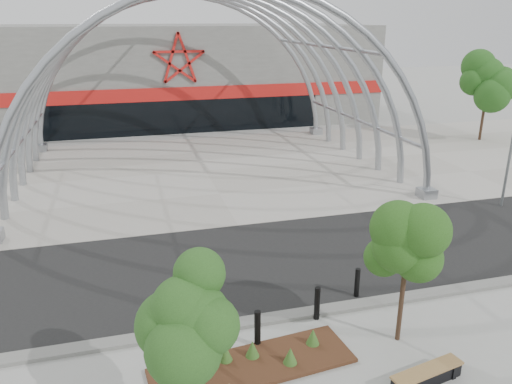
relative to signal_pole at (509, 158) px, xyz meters
name	(u,v)px	position (x,y,z in m)	size (l,w,h in m)	color
ground	(290,312)	(-12.85, -6.04, -2.39)	(140.00, 140.00, 0.00)	#9E9F99
road	(259,262)	(-12.85, -2.54, -2.38)	(140.00, 7.00, 0.02)	black
forecourt	(205,171)	(-12.85, 9.46, -2.37)	(60.00, 17.00, 0.04)	#A7A196
kerb	(292,315)	(-12.85, -6.29, -2.33)	(60.00, 0.50, 0.12)	slate
arena_building	(170,72)	(-12.85, 27.41, 1.60)	(34.00, 15.24, 8.00)	slate
vault_canopy	(205,171)	(-12.85, 9.46, -2.37)	(20.80, 15.80, 20.36)	#999EA4
planting_bed	(250,363)	(-14.69, -8.20, -2.25)	(5.48, 2.19, 0.56)	#361B12
signal_pole	(509,158)	(0.00, 0.00, 0.00)	(0.31, 0.64, 4.57)	gray
street_tree_0	(188,321)	(-16.41, -9.87, 0.40)	(1.70, 1.70, 3.88)	black
street_tree_1	(407,249)	(-10.34, -8.13, 0.43)	(1.66, 1.66, 3.93)	#301D13
bench_1	(427,376)	(-10.59, -9.94, -2.18)	(2.09, 0.84, 0.43)	black
bollard_0	(212,303)	(-15.22, -5.59, -1.93)	(0.15, 0.15, 0.91)	black
bollard_1	(214,352)	(-15.59, -7.97, -1.91)	(0.15, 0.15, 0.95)	black
bollard_2	(257,329)	(-14.27, -7.40, -1.83)	(0.18, 0.18, 1.12)	black
bollard_3	(317,303)	(-12.18, -6.57, -1.85)	(0.17, 0.17, 1.07)	black
bollard_4	(357,283)	(-10.45, -5.73, -1.88)	(0.16, 0.16, 1.01)	black
bg_tree_1	(488,82)	(8.15, 11.96, 1.86)	(2.70, 2.70, 5.91)	black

